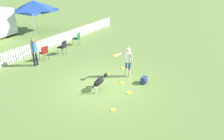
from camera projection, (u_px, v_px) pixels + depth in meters
ground_plane at (102, 85)px, 10.65m from camera, size 240.00×240.00×0.00m
handler_person at (128, 59)px, 11.06m from camera, size 0.88×0.79×1.59m
leaping_dog at (99, 81)px, 10.03m from camera, size 1.21×0.46×0.76m
frisbee_near_handler at (129, 93)px, 9.99m from camera, size 0.21×0.21×0.02m
frisbee_near_dog at (123, 68)px, 12.42m from camera, size 0.21×0.21×0.02m
frisbee_midfield at (113, 110)px, 8.79m from camera, size 0.21×0.21×0.02m
frisbee_far_scatter at (122, 83)px, 10.82m from camera, size 0.21×0.21×0.02m
backpack_on_grass at (144, 80)px, 10.75m from camera, size 0.36×0.26×0.34m
picket_fence at (20, 53)px, 13.40m from camera, size 20.42×0.04×0.80m
folding_chair_blue_left at (44, 52)px, 13.24m from camera, size 0.51×0.53×0.92m
folding_chair_center at (63, 46)px, 14.17m from camera, size 0.53×0.55×0.92m
folding_chair_green_right at (77, 37)px, 15.86m from camera, size 0.61×0.63×0.93m
canopy_tent_main at (34, 6)px, 18.46m from camera, size 2.90×2.90×2.67m
spectator_standing at (34, 50)px, 12.34m from camera, size 0.42×0.27×1.61m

